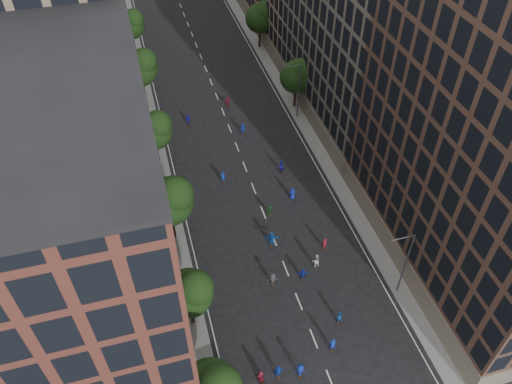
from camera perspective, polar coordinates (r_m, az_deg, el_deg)
ground at (r=71.34m, az=-2.09°, el=4.94°), size 240.00×240.00×0.00m
sidewalk_left at (r=76.13m, az=-12.34°, el=6.77°), size 4.00×105.00×0.15m
sidewalk_right at (r=79.94m, az=5.06°, el=9.68°), size 4.00×105.00×0.15m
bldg_left_a at (r=39.54m, az=-19.58°, el=-8.70°), size 14.00×22.00×30.00m
bldg_left_b at (r=56.81m, az=-20.57°, el=11.68°), size 14.00×26.00×34.00m
bldg_left_c at (r=78.67m, az=-20.15°, el=18.31°), size 14.00×20.00×28.00m
bldg_right_a at (r=50.51m, az=26.56°, el=6.75°), size 14.00×30.00×36.00m
bldg_right_b at (r=71.84m, az=12.50°, el=19.72°), size 14.00×28.00×33.00m
tree_left_1 at (r=48.24m, az=-7.51°, el=-11.22°), size 4.80×4.80×8.21m
tree_left_2 at (r=55.47m, az=-9.73°, el=-0.82°), size 5.60×5.60×9.45m
tree_left_3 at (r=66.58m, az=-11.49°, el=7.06°), size 5.00×5.00×8.58m
tree_left_4 at (r=79.95m, az=-12.98°, el=13.80°), size 5.40×5.40×9.08m
tree_left_5 at (r=94.45m, az=-14.04°, el=18.18°), size 4.80×4.80×8.33m
tree_right_a at (r=77.06m, az=4.79°, el=13.18°), size 5.00×5.00×8.39m
tree_right_b at (r=93.75m, az=0.59°, el=19.42°), size 5.20×5.20×8.83m
streetlamp_near at (r=52.66m, az=16.61°, el=-7.55°), size 2.64×0.22×9.06m
streetlamp_far at (r=74.71m, az=4.75°, el=11.69°), size 2.64×0.22×9.06m
skater_1 at (r=50.83m, az=8.73°, el=-16.84°), size 0.76×0.62×1.79m
skater_2 at (r=52.67m, az=9.45°, el=-13.85°), size 0.91×0.80×1.56m
skater_3 at (r=49.26m, az=5.06°, el=-19.67°), size 1.24×0.90×1.73m
skater_4 at (r=49.06m, az=2.57°, el=-19.80°), size 1.09×0.55×1.80m
skater_5 at (r=55.24m, az=5.38°, el=-9.34°), size 1.45×0.72×1.49m
skater_6 at (r=48.95m, az=0.56°, el=-20.34°), size 0.80×0.57×1.53m
skater_7 at (r=58.15m, az=7.83°, el=-5.84°), size 0.62×0.42×1.66m
skater_8 at (r=56.26m, az=6.85°, el=-7.85°), size 0.98×0.81×1.87m
skater_9 at (r=54.50m, az=1.91°, el=-9.96°), size 1.16×0.74×1.70m
skater_10 at (r=61.23m, az=1.55°, el=-2.13°), size 0.98×0.61×1.56m
skater_11 at (r=57.89m, az=1.80°, el=-5.41°), size 1.87×1.02×1.92m
skater_12 at (r=63.34m, az=4.18°, el=-0.20°), size 0.90×0.65×1.72m
skater_13 at (r=65.55m, az=-3.82°, el=1.67°), size 0.65×0.44×1.75m
skater_14 at (r=67.10m, az=2.82°, el=2.92°), size 1.04×0.94×1.75m
skater_15 at (r=73.64m, az=-1.53°, el=7.22°), size 1.21×0.87×1.69m
skater_16 at (r=76.11m, az=-7.75°, el=8.16°), size 1.01×0.49×1.67m
skater_17 at (r=79.63m, az=-3.27°, el=10.28°), size 1.58×0.93×1.62m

